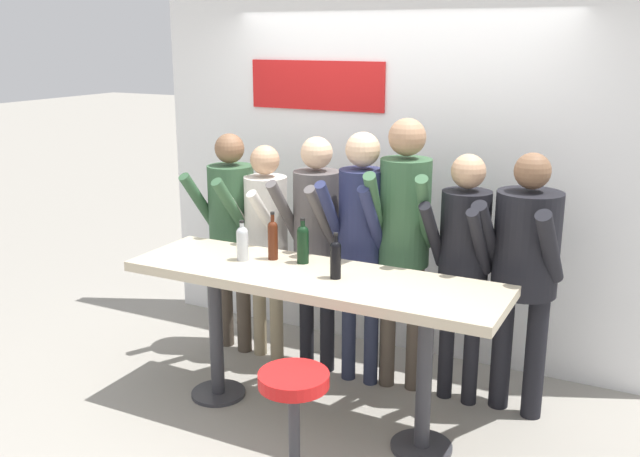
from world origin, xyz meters
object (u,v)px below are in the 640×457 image
Objects in this scene: tasting_table at (312,296)px; person_center_left at (316,228)px; bar_stool at (294,415)px; person_far_left at (231,218)px; person_center at (361,229)px; wine_bottle_3 at (273,238)px; person_right at (464,251)px; wine_bottle_1 at (242,242)px; wine_bottle_0 at (336,258)px; person_left at (265,228)px; person_center_right at (404,224)px; person_far_right at (525,259)px; wine_bottle_2 at (303,242)px.

person_center_left is at bearing 115.56° from tasting_table.
tasting_table is 3.33× the size of bar_stool.
person_far_left reaches higher than bar_stool.
wine_bottle_3 is (-0.39, -0.47, 0.01)m from person_center.
wine_bottle_1 is at bearing -147.99° from person_right.
wine_bottle_0 is (0.12, -0.62, -0.00)m from person_center.
person_far_left is at bearing 128.87° from wine_bottle_1.
wine_bottle_0 is 0.67m from wine_bottle_1.
wine_bottle_3 is (0.68, -0.54, 0.08)m from person_far_left.
person_left is 0.92× the size of person_center.
bar_stool is 2.70× the size of wine_bottle_1.
person_center is (0.36, -0.06, 0.05)m from person_center_left.
wine_bottle_0 is (-0.56, -0.67, 0.07)m from person_right.
person_center_right reaches higher than wine_bottle_0.
person_center reaches higher than person_far_right.
person_center_left reaches higher than wine_bottle_2.
tasting_table is 0.46m from wine_bottle_3.
person_center_left is (-0.32, 0.67, 0.22)m from tasting_table.
person_center_left is 1.42m from person_far_right.
person_center_left reaches higher than wine_bottle_1.
wine_bottle_0 is 0.53m from wine_bottle_3.
person_far_right is at bearing 36.50° from wine_bottle_0.
person_far_right is at bearing 9.55° from person_far_left.
person_center_right reaches higher than person_left.
person_left is 0.40m from person_center_left.
person_far_right is at bearing 8.84° from person_right.
person_far_left is at bearing 146.59° from tasting_table.
wine_bottle_1 is at bearing -147.27° from wine_bottle_3.
tasting_table is at bearing -46.32° from wine_bottle_2.
person_left is at bearing 125.77° from bar_stool.
person_right is at bearing 11.43° from person_left.
tasting_table is at bearing -94.15° from person_center.
person_center_right is 6.72× the size of wine_bottle_0.
person_left is 0.97× the size of person_right.
person_center_left is 1.00× the size of person_far_right.
person_center_left is at bearing 73.60° from wine_bottle_1.
person_center_right is 0.69m from wine_bottle_0.
wine_bottle_1 is at bearing -152.33° from person_center_right.
person_right is (1.04, -0.02, -0.02)m from person_center_left.
person_center is 0.80m from wine_bottle_1.
person_left is (-0.97, 1.35, 0.54)m from bar_stool.
person_left reaches higher than tasting_table.
person_center_right is (1.35, -0.02, 0.13)m from person_far_left.
person_far_right is 1.17m from wine_bottle_0.
person_right reaches higher than wine_bottle_3.
wine_bottle_3 is at bearing -129.55° from person_center.
wine_bottle_0 is at bearing -20.74° from person_far_left.
person_center_right reaches higher than person_center.
person_center_left is 5.86× the size of wine_bottle_2.
wine_bottle_2 is 0.20m from wine_bottle_3.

